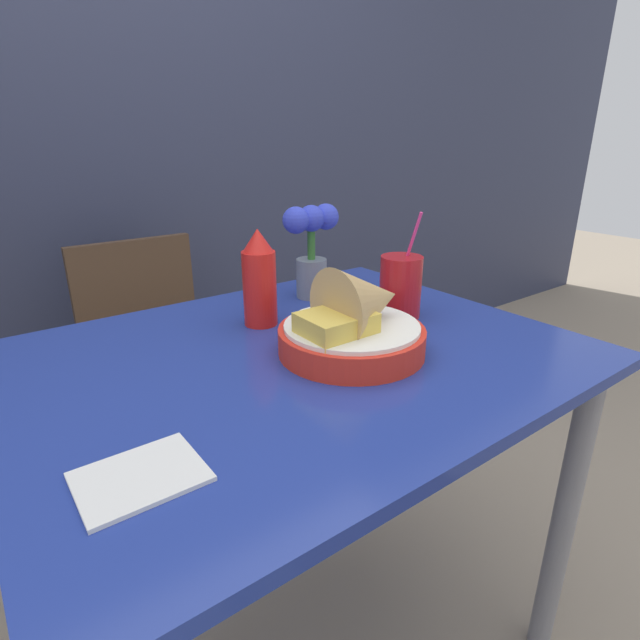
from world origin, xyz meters
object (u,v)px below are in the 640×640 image
flower_vase (311,244)px  chair_far_window (151,343)px  food_basket (357,322)px  drink_cup (400,288)px  ketchup_bottle (259,279)px

flower_vase → chair_far_window: bearing=112.4°
flower_vase → food_basket: bearing=-111.9°
chair_far_window → drink_cup: size_ratio=3.54×
chair_far_window → flower_vase: size_ratio=3.65×
food_basket → ketchup_bottle: (-0.07, 0.23, 0.04)m
flower_vase → ketchup_bottle: bearing=-155.7°
food_basket → flower_vase: (0.13, 0.33, 0.08)m
chair_far_window → food_basket: food_basket is taller
food_basket → ketchup_bottle: size_ratio=1.33×
drink_cup → flower_vase: bearing=107.9°
food_basket → drink_cup: bearing=23.8°
ketchup_bottle → food_basket: bearing=-73.2°
chair_far_window → drink_cup: bearing=-68.9°
chair_far_window → food_basket: (0.11, -0.91, 0.33)m
chair_far_window → flower_vase: (0.24, -0.59, 0.40)m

